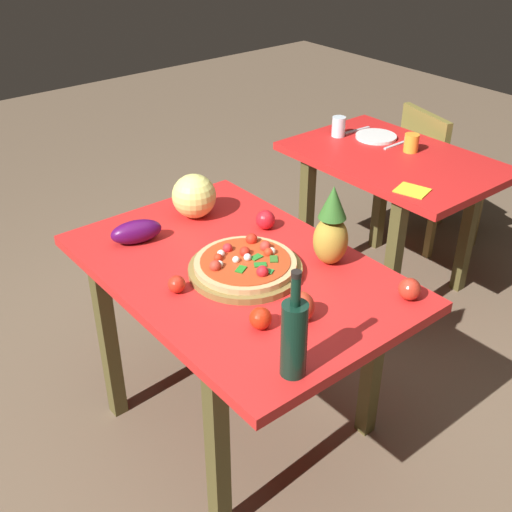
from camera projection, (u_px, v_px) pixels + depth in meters
The scene contains 21 objects.
ground_plane at pixel (240, 419), 2.73m from camera, with size 10.00×10.00×0.00m, color brown.
display_table at pixel (237, 288), 2.38m from camera, with size 1.27×0.85×0.77m.
background_table at pixel (392, 178), 3.28m from camera, with size 1.06×0.71×0.77m.
dining_chair at pixel (434, 170), 3.79m from camera, with size 0.49×0.49×0.85m.
pizza_board at pixel (245, 270), 2.28m from camera, with size 0.41×0.41×0.03m, color olive.
pizza at pixel (245, 262), 2.27m from camera, with size 0.37×0.37×0.06m.
wine_bottle at pixel (294, 337), 1.77m from camera, with size 0.08×0.08×0.34m.
pineapple_left at pixel (331, 229), 2.28m from camera, with size 0.13×0.13×0.31m.
melon at pixel (194, 196), 2.62m from camera, with size 0.18×0.18×0.18m, color #E7E276.
bell_pepper at pixel (300, 307), 2.03m from camera, with size 0.09×0.09×0.10m, color red.
eggplant at pixel (136, 232), 2.46m from camera, with size 0.20×0.09×0.09m, color #4B0D4C.
tomato_beside_pepper at pixel (265, 220), 2.55m from camera, with size 0.08×0.08×0.08m, color red.
tomato_near_board at pixel (260, 318), 2.00m from camera, with size 0.07×0.07×0.07m, color red.
tomato_by_bottle at pixel (177, 285), 2.17m from camera, with size 0.06×0.06×0.06m, color red.
tomato_at_corner at pixel (409, 289), 2.13m from camera, with size 0.08×0.08×0.08m, color red.
drinking_glass_juice at pixel (411, 143), 3.25m from camera, with size 0.08×0.08×0.09m, color orange.
drinking_glass_water at pixel (339, 127), 3.43m from camera, with size 0.07×0.07×0.11m, color silver.
dinner_plate at pixel (376, 137), 3.43m from camera, with size 0.22×0.22×0.02m, color white.
fork_utensil at pixel (357, 130), 3.53m from camera, with size 0.02×0.18×0.01m, color silver.
knife_utensil at pixel (396, 145), 3.34m from camera, with size 0.02×0.18×0.01m, color silver.
napkin_folded at pixel (412, 190), 2.87m from camera, with size 0.14×0.12×0.01m, color yellow.
Camera 1 is at (1.57, -1.19, 2.01)m, focal length 44.80 mm.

